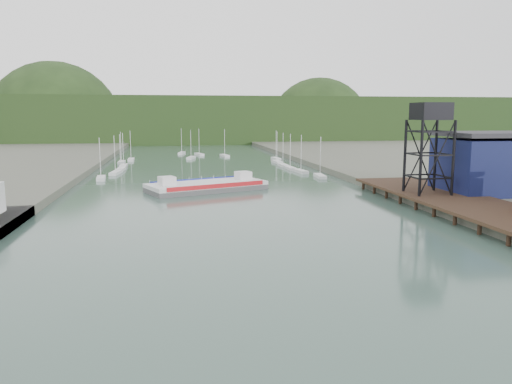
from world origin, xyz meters
name	(u,v)px	position (x,y,z in m)	size (l,w,h in m)	color
east_pier	(480,207)	(37.00, 45.00, 1.90)	(14.00, 70.00, 2.45)	black
lift_tower	(431,117)	(35.00, 58.00, 15.65)	(6.50, 6.50, 16.00)	black
blue_shed	(497,163)	(50.00, 60.00, 7.06)	(20.50, 14.50, 11.30)	#0C1337
marina_sailboats	(204,163)	(0.08, 138.46, 0.35)	(57.71, 92.65, 0.90)	silver
distant_hills	(181,124)	(-3.98, 301.35, 10.38)	(500.00, 120.00, 80.00)	#1D3015
chain_ferry	(207,186)	(-2.74, 81.78, 1.03)	(26.77, 18.37, 3.58)	#515154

